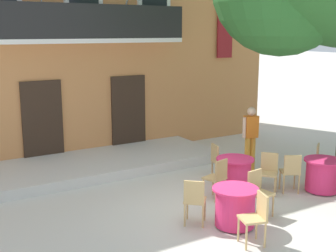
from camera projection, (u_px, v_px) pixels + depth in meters
ground_plane at (212, 208)px, 9.27m from camera, size 120.00×120.00×0.00m
building_facade at (61, 26)px, 13.97m from camera, size 13.00×5.09×7.50m
entrance_step_platform at (106, 163)px, 12.04m from camera, size 6.18×2.44×0.25m
cafe_table_near_tree at (235, 174)px, 10.26m from camera, size 0.86×0.86×0.76m
cafe_chair_near_tree_0 at (217, 176)px, 9.65m from camera, size 0.49×0.49×0.91m
cafe_chair_near_tree_1 at (269, 170)px, 10.07m from camera, size 0.56×0.56×0.91m
cafe_chair_near_tree_2 at (219, 159)px, 10.91m from camera, size 0.49×0.49×0.91m
cafe_table_middle at (322, 175)px, 10.17m from camera, size 0.86×0.86×0.76m
cafe_chair_middle_1 at (322, 160)px, 10.85m from camera, size 0.56×0.56×0.91m
cafe_chair_middle_2 at (291, 170)px, 10.06m from camera, size 0.55×0.55×0.91m
cafe_table_front at (235, 207)px, 8.32m from camera, size 0.86×0.86×0.76m
cafe_chair_front_0 at (195, 199)px, 8.36m from camera, size 0.56×0.56×0.91m
cafe_chair_front_1 at (256, 215)px, 7.60m from camera, size 0.50×0.50×0.91m
cafe_chair_front_2 at (258, 190)px, 8.82m from camera, size 0.45×0.45×0.91m
pedestrian_near_entrance at (251, 135)px, 11.53m from camera, size 0.53×0.30×1.70m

